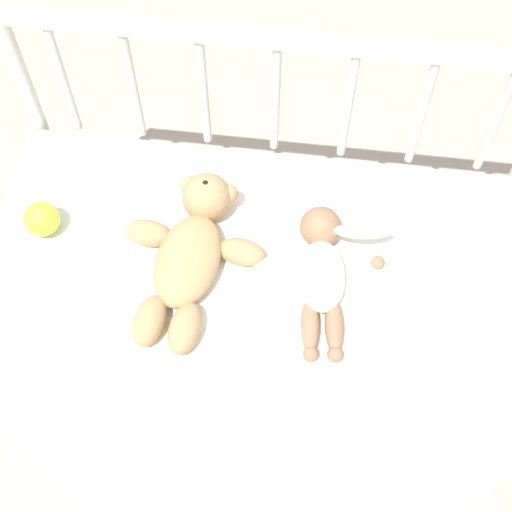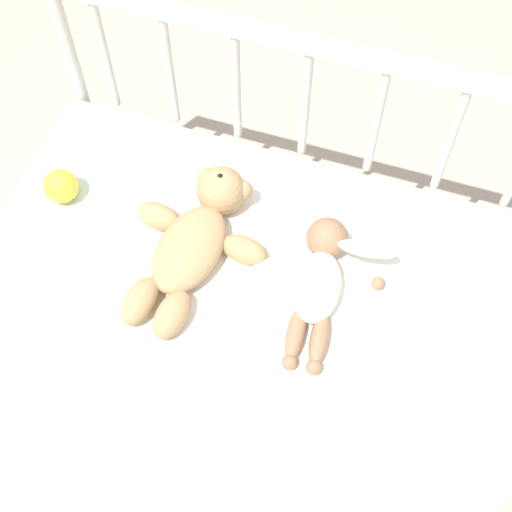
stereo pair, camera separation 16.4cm
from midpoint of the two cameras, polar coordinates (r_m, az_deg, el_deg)
The scene contains 7 objects.
ground_plane at distance 2.07m, azimuth 2.36°, elevation -6.81°, with size 12.00×12.00×0.00m, color tan.
crib_mattress at distance 1.88m, azimuth 2.58°, elevation -4.20°, with size 1.31×0.69×0.42m.
crib_rail at distance 1.79m, azimuth 6.58°, elevation 11.15°, with size 1.31×0.04×0.81m.
blanket at distance 1.68m, azimuth 2.36°, elevation -1.80°, with size 0.84×0.54×0.01m.
teddy_bear at distance 1.68m, azimuth -2.16°, elevation 1.12°, with size 0.35×0.47×0.12m.
baby at distance 1.65m, azimuth 7.91°, elevation -2.03°, with size 0.32×0.38×0.10m.
toy_ball at distance 1.81m, azimuth -12.88°, elevation 5.27°, with size 0.09×0.09×0.09m.
Camera 2 is at (0.27, -0.81, 1.89)m, focal length 50.00 mm.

